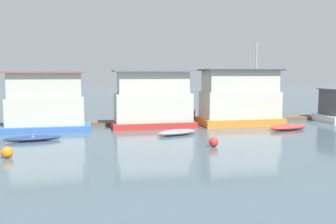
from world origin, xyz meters
The scene contains 12 objects.
ground_plane centered at (0.00, 0.00, 0.00)m, with size 200.00×200.00×0.00m, color #475B66.
dock_walkway centered at (0.00, 2.52, 0.15)m, with size 51.00×2.02×0.30m, color brown.
houseboat_blue centered at (-10.17, -0.26, 2.16)m, with size 7.22×3.27×4.87m.
houseboat_red centered at (-1.15, -0.04, 2.27)m, with size 7.28×3.53×4.99m.
houseboat_orange centered at (6.97, -0.26, 2.38)m, with size 7.50×3.80×7.60m.
dinghy_navy centered at (-10.65, -5.07, 0.20)m, with size 4.02×1.69×0.40m.
dinghy_grey centered at (-0.15, -4.74, 0.21)m, with size 3.64×2.36×0.42m.
dinghy_red centered at (9.58, -4.36, 0.25)m, with size 3.89×1.94×0.49m.
mooring_post_centre centered at (2.99, 1.26, 0.64)m, with size 0.25×0.25×1.28m, color brown.
mooring_post_far_right centered at (-4.32, 1.26, 1.00)m, with size 0.30×0.30×2.00m, color brown.
buoy_red centered at (1.02, -9.88, 0.31)m, with size 0.63×0.63×0.63m, color red.
buoy_orange centered at (-11.35, -10.37, 0.33)m, with size 0.65×0.65×0.65m, color orange.
Camera 1 is at (-7.08, -32.41, 4.69)m, focal length 40.00 mm.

